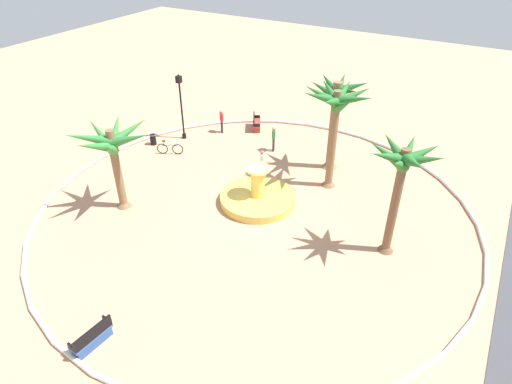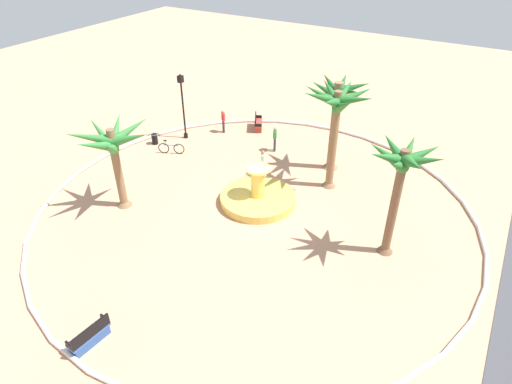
{
  "view_description": "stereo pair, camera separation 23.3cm",
  "coord_description": "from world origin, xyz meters",
  "px_view_note": "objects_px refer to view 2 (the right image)",
  "views": [
    {
      "loc": [
        16.46,
        9.49,
        13.62
      ],
      "look_at": [
        -0.21,
        -0.08,
        1.0
      ],
      "focal_mm": 31.02,
      "sensor_mm": 36.0,
      "label": 1
    },
    {
      "loc": [
        16.35,
        9.69,
        13.62
      ],
      "look_at": [
        -0.21,
        -0.08,
        1.0
      ],
      "focal_mm": 31.02,
      "sensor_mm": 36.0,
      "label": 2
    }
  ],
  "objects_px": {
    "fountain": "(258,197)",
    "bicycle_red_frame": "(171,148)",
    "person_cyclist_helmet": "(223,120)",
    "person_cyclist_photo": "(275,138)",
    "palm_tree_far_side": "(337,107)",
    "lamppost": "(183,101)",
    "palm_tree_near_fountain": "(401,170)",
    "palm_tree_mid_plaza": "(336,110)",
    "person_pedestrian_stroll": "(263,161)",
    "trash_bin": "(155,139)",
    "bench_west": "(258,124)",
    "palm_tree_by_curb": "(112,146)",
    "bench_east": "(90,337)"
  },
  "relations": [
    {
      "from": "palm_tree_near_fountain",
      "to": "palm_tree_by_curb",
      "type": "relative_size",
      "value": 1.19
    },
    {
      "from": "palm_tree_by_curb",
      "to": "trash_bin",
      "type": "xyz_separation_m",
      "value": [
        -6.36,
        -3.4,
        -3.19
      ]
    },
    {
      "from": "bench_west",
      "to": "palm_tree_far_side",
      "type": "bearing_deg",
      "value": 69.09
    },
    {
      "from": "person_cyclist_helmet",
      "to": "person_cyclist_photo",
      "type": "bearing_deg",
      "value": 81.7
    },
    {
      "from": "bicycle_red_frame",
      "to": "person_cyclist_photo",
      "type": "height_order",
      "value": "person_cyclist_photo"
    },
    {
      "from": "person_cyclist_photo",
      "to": "person_pedestrian_stroll",
      "type": "relative_size",
      "value": 1.06
    },
    {
      "from": "bench_east",
      "to": "bench_west",
      "type": "xyz_separation_m",
      "value": [
        -19.09,
        -4.04,
        0.0
      ]
    },
    {
      "from": "bicycle_red_frame",
      "to": "palm_tree_near_fountain",
      "type": "bearing_deg",
      "value": 80.53
    },
    {
      "from": "lamppost",
      "to": "fountain",
      "type": "bearing_deg",
      "value": 62.63
    },
    {
      "from": "bench_east",
      "to": "person_cyclist_photo",
      "type": "bearing_deg",
      "value": -175.22
    },
    {
      "from": "bench_east",
      "to": "trash_bin",
      "type": "bearing_deg",
      "value": -146.89
    },
    {
      "from": "fountain",
      "to": "bicycle_red_frame",
      "type": "xyz_separation_m",
      "value": [
        -1.97,
        -7.62,
        0.07
      ]
    },
    {
      "from": "palm_tree_by_curb",
      "to": "fountain",
      "type": "bearing_deg",
      "value": 122.61
    },
    {
      "from": "palm_tree_far_side",
      "to": "bench_east",
      "type": "distance_m",
      "value": 17.14
    },
    {
      "from": "bench_east",
      "to": "lamppost",
      "type": "distance_m",
      "value": 17.25
    },
    {
      "from": "palm_tree_far_side",
      "to": "palm_tree_mid_plaza",
      "type": "bearing_deg",
      "value": 19.43
    },
    {
      "from": "palm_tree_near_fountain",
      "to": "lamppost",
      "type": "bearing_deg",
      "value": -107.2
    },
    {
      "from": "palm_tree_near_fountain",
      "to": "person_pedestrian_stroll",
      "type": "xyz_separation_m",
      "value": [
        -3.15,
        -8.35,
        -3.49
      ]
    },
    {
      "from": "palm_tree_far_side",
      "to": "bicycle_red_frame",
      "type": "height_order",
      "value": "palm_tree_far_side"
    },
    {
      "from": "fountain",
      "to": "lamppost",
      "type": "bearing_deg",
      "value": -117.37
    },
    {
      "from": "person_cyclist_photo",
      "to": "person_cyclist_helmet",
      "type": "bearing_deg",
      "value": -98.3
    },
    {
      "from": "person_cyclist_helmet",
      "to": "palm_tree_near_fountain",
      "type": "bearing_deg",
      "value": 63.4
    },
    {
      "from": "palm_tree_mid_plaza",
      "to": "lamppost",
      "type": "xyz_separation_m",
      "value": [
        -0.77,
        -10.91,
        -2.0
      ]
    },
    {
      "from": "palm_tree_mid_plaza",
      "to": "person_pedestrian_stroll",
      "type": "xyz_separation_m",
      "value": [
        0.84,
        -3.87,
        -3.75
      ]
    },
    {
      "from": "person_pedestrian_stroll",
      "to": "palm_tree_far_side",
      "type": "bearing_deg",
      "value": 132.16
    },
    {
      "from": "fountain",
      "to": "palm_tree_near_fountain",
      "type": "relative_size",
      "value": 0.73
    },
    {
      "from": "bicycle_red_frame",
      "to": "bench_west",
      "type": "bearing_deg",
      "value": 154.26
    },
    {
      "from": "fountain",
      "to": "palm_tree_far_side",
      "type": "distance_m",
      "value": 6.89
    },
    {
      "from": "bench_east",
      "to": "person_cyclist_helmet",
      "type": "relative_size",
      "value": 0.97
    },
    {
      "from": "palm_tree_mid_plaza",
      "to": "person_cyclist_photo",
      "type": "height_order",
      "value": "palm_tree_mid_plaza"
    },
    {
      "from": "trash_bin",
      "to": "person_cyclist_photo",
      "type": "bearing_deg",
      "value": 113.42
    },
    {
      "from": "palm_tree_near_fountain",
      "to": "bicycle_red_frame",
      "type": "xyz_separation_m",
      "value": [
        -2.46,
        -14.75,
        -4.01
      ]
    },
    {
      "from": "fountain",
      "to": "palm_tree_by_curb",
      "type": "height_order",
      "value": "palm_tree_by_curb"
    },
    {
      "from": "palm_tree_near_fountain",
      "to": "person_cyclist_photo",
      "type": "height_order",
      "value": "palm_tree_near_fountain"
    },
    {
      "from": "fountain",
      "to": "bench_east",
      "type": "relative_size",
      "value": 2.48
    },
    {
      "from": "bicycle_red_frame",
      "to": "person_cyclist_photo",
      "type": "distance_m",
      "value": 6.72
    },
    {
      "from": "bench_east",
      "to": "bench_west",
      "type": "distance_m",
      "value": 19.51
    },
    {
      "from": "palm_tree_far_side",
      "to": "lamppost",
      "type": "bearing_deg",
      "value": -83.04
    },
    {
      "from": "palm_tree_far_side",
      "to": "bench_west",
      "type": "distance_m",
      "value": 7.96
    },
    {
      "from": "bench_west",
      "to": "person_pedestrian_stroll",
      "type": "height_order",
      "value": "person_pedestrian_stroll"
    },
    {
      "from": "palm_tree_far_side",
      "to": "bench_east",
      "type": "xyz_separation_m",
      "value": [
        16.55,
        -2.59,
        -3.6
      ]
    },
    {
      "from": "lamppost",
      "to": "person_cyclist_photo",
      "type": "height_order",
      "value": "lamppost"
    },
    {
      "from": "lamppost",
      "to": "bicycle_red_frame",
      "type": "bearing_deg",
      "value": 15.56
    },
    {
      "from": "palm_tree_near_fountain",
      "to": "person_pedestrian_stroll",
      "type": "height_order",
      "value": "palm_tree_near_fountain"
    },
    {
      "from": "palm_tree_by_curb",
      "to": "bicycle_red_frame",
      "type": "relative_size",
      "value": 2.99
    },
    {
      "from": "palm_tree_by_curb",
      "to": "palm_tree_far_side",
      "type": "bearing_deg",
      "value": 139.6
    },
    {
      "from": "trash_bin",
      "to": "person_cyclist_photo",
      "type": "distance_m",
      "value": 8.1
    },
    {
      "from": "palm_tree_near_fountain",
      "to": "person_pedestrian_stroll",
      "type": "relative_size",
      "value": 3.48
    },
    {
      "from": "palm_tree_mid_plaza",
      "to": "bicycle_red_frame",
      "type": "height_order",
      "value": "palm_tree_mid_plaza"
    },
    {
      "from": "palm_tree_far_side",
      "to": "trash_bin",
      "type": "bearing_deg",
      "value": -75.06
    }
  ]
}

